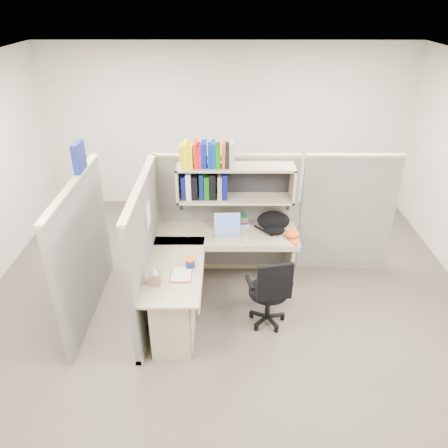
{
  "coord_description": "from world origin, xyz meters",
  "views": [
    {
      "loc": [
        -0.02,
        -4.12,
        3.39
      ],
      "look_at": [
        -0.03,
        0.25,
        1.02
      ],
      "focal_mm": 35.0,
      "sensor_mm": 36.0,
      "label": 1
    }
  ],
  "objects_px": {
    "desk": "(190,294)",
    "snack_canister": "(190,263)",
    "task_chair": "(269,302)",
    "backpack": "(274,223)",
    "laptop": "(227,226)"
  },
  "relations": [
    {
      "from": "desk",
      "to": "snack_canister",
      "type": "bearing_deg",
      "value": 84.06
    },
    {
      "from": "laptop",
      "to": "backpack",
      "type": "height_order",
      "value": "backpack"
    },
    {
      "from": "laptop",
      "to": "task_chair",
      "type": "relative_size",
      "value": 0.35
    },
    {
      "from": "snack_canister",
      "to": "task_chair",
      "type": "distance_m",
      "value": 0.98
    },
    {
      "from": "task_chair",
      "to": "laptop",
      "type": "bearing_deg",
      "value": 119.62
    },
    {
      "from": "backpack",
      "to": "task_chair",
      "type": "height_order",
      "value": "backpack"
    },
    {
      "from": "desk",
      "to": "task_chair",
      "type": "relative_size",
      "value": 1.9
    },
    {
      "from": "backpack",
      "to": "task_chair",
      "type": "xyz_separation_m",
      "value": [
        -0.11,
        -0.88,
        -0.53
      ]
    },
    {
      "from": "laptop",
      "to": "backpack",
      "type": "bearing_deg",
      "value": 4.91
    },
    {
      "from": "desk",
      "to": "laptop",
      "type": "bearing_deg",
      "value": 63.29
    },
    {
      "from": "snack_canister",
      "to": "laptop",
      "type": "bearing_deg",
      "value": 60.76
    },
    {
      "from": "task_chair",
      "to": "snack_canister",
      "type": "bearing_deg",
      "value": 174.19
    },
    {
      "from": "desk",
      "to": "backpack",
      "type": "height_order",
      "value": "backpack"
    },
    {
      "from": "backpack",
      "to": "snack_canister",
      "type": "relative_size",
      "value": 3.81
    },
    {
      "from": "task_chair",
      "to": "backpack",
      "type": "bearing_deg",
      "value": 82.78
    }
  ]
}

